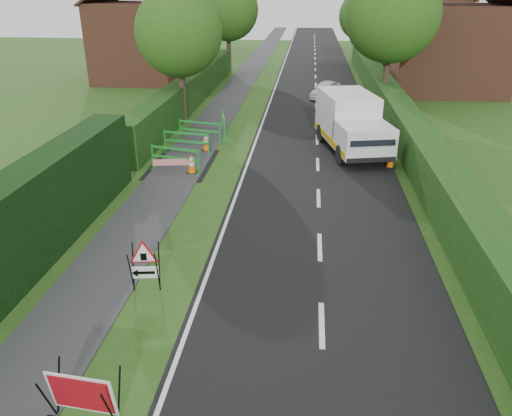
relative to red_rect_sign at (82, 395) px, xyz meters
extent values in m
plane|color=#254F16|center=(1.50, 1.99, -0.56)|extent=(120.00, 120.00, 0.00)
cube|color=black|center=(4.00, 36.99, -0.56)|extent=(6.00, 90.00, 0.02)
cube|color=#2D2D30|center=(-1.50, 36.99, -0.56)|extent=(2.00, 90.00, 0.02)
cube|color=#14380F|center=(-3.50, 23.99, -0.56)|extent=(1.00, 24.00, 1.80)
cube|color=#14380F|center=(8.00, 17.99, -0.56)|extent=(1.20, 50.00, 1.50)
cube|color=brown|center=(-8.50, 31.99, 2.19)|extent=(7.00, 7.00, 5.50)
cube|color=brown|center=(12.50, 29.99, 2.19)|extent=(7.00, 7.00, 5.50)
cube|color=brown|center=(13.50, 43.99, 2.19)|extent=(7.00, 7.00, 5.50)
cylinder|color=#2D2116|center=(-3.10, 19.99, 0.75)|extent=(0.36, 0.36, 2.62)
sphere|color=#184011|center=(-3.10, 19.99, 3.93)|extent=(4.40, 4.40, 4.40)
cylinder|color=#2D2116|center=(7.90, 23.99, 0.92)|extent=(0.36, 0.36, 2.97)
sphere|color=#184011|center=(7.90, 23.99, 4.62)|extent=(5.20, 5.20, 5.20)
cylinder|color=#2D2116|center=(-3.10, 35.99, 0.84)|extent=(0.36, 0.36, 2.80)
sphere|color=#184011|center=(-3.10, 35.99, 4.28)|extent=(4.80, 4.80, 4.80)
cylinder|color=#2D2116|center=(7.90, 39.99, 0.66)|extent=(0.36, 0.36, 2.45)
sphere|color=#184011|center=(7.90, 39.99, 3.67)|extent=(4.20, 4.20, 4.20)
cylinder|color=black|center=(-0.57, -0.09, -0.07)|extent=(0.07, 0.34, 0.96)
cylinder|color=black|center=(-0.53, 0.26, -0.07)|extent=(0.07, 0.34, 0.96)
cylinder|color=black|center=(0.54, -0.20, -0.07)|extent=(0.07, 0.34, 0.96)
cylinder|color=black|center=(0.57, 0.15, -0.07)|extent=(0.07, 0.34, 0.96)
cube|color=white|center=(0.00, 0.01, 0.02)|extent=(1.18, 0.25, 0.84)
cube|color=#AD0C18|center=(0.00, -0.01, 0.02)|extent=(1.07, 0.22, 0.73)
cylinder|color=black|center=(-0.44, 3.73, 0.03)|extent=(0.08, 0.35, 1.14)
cylinder|color=black|center=(-0.48, 4.01, 0.03)|extent=(0.08, 0.35, 1.14)
cylinder|color=black|center=(0.17, 3.82, 0.03)|extent=(0.08, 0.35, 1.14)
cylinder|color=black|center=(0.13, 4.10, 0.03)|extent=(0.08, 0.35, 1.14)
cube|color=white|center=(-0.15, 3.90, -0.05)|extent=(0.63, 0.11, 0.31)
cube|color=black|center=(-0.15, 3.88, -0.05)|extent=(0.45, 0.08, 0.07)
cone|color=black|center=(-0.39, 3.85, -0.05)|extent=(0.17, 0.20, 0.19)
cube|color=black|center=(-0.15, 3.87, 0.38)|extent=(0.14, 0.03, 0.19)
cube|color=silver|center=(5.23, 16.30, 0.84)|extent=(2.72, 3.65, 1.96)
cube|color=silver|center=(5.79, 13.88, 0.46)|extent=(2.46, 2.52, 1.20)
cube|color=black|center=(6.02, 12.89, 0.76)|extent=(1.79, 0.63, 0.55)
cube|color=#DBA60B|center=(4.45, 15.14, 0.06)|extent=(1.16, 4.90, 0.24)
cube|color=#DBA60B|center=(6.44, 15.61, 0.06)|extent=(1.16, 4.90, 0.24)
cube|color=black|center=(6.02, 12.90, -0.08)|extent=(1.97, 0.57, 0.20)
cylinder|color=black|center=(4.91, 13.62, -0.16)|extent=(0.42, 0.85, 0.81)
cylinder|color=black|center=(6.69, 14.04, -0.16)|extent=(0.42, 0.85, 0.81)
cylinder|color=black|center=(4.17, 16.81, -0.16)|extent=(0.42, 0.85, 0.81)
cylinder|color=black|center=(5.95, 17.23, -0.16)|extent=(0.42, 0.85, 0.81)
cube|color=black|center=(6.89, 13.50, -0.54)|extent=(0.38, 0.38, 0.04)
cone|color=orange|center=(6.89, 13.50, -0.15)|extent=(0.32, 0.32, 0.75)
cylinder|color=white|center=(6.89, 13.50, -0.19)|extent=(0.25, 0.25, 0.14)
cylinder|color=white|center=(6.89, 13.50, 0.00)|extent=(0.17, 0.17, 0.10)
cube|color=black|center=(6.48, 15.47, -0.54)|extent=(0.38, 0.38, 0.04)
cone|color=orange|center=(6.48, 15.47, -0.15)|extent=(0.32, 0.32, 0.75)
cylinder|color=white|center=(6.48, 15.47, -0.19)|extent=(0.25, 0.25, 0.14)
cylinder|color=white|center=(6.48, 15.47, 0.00)|extent=(0.17, 0.17, 0.10)
cube|color=black|center=(6.75, 17.50, -0.54)|extent=(0.38, 0.38, 0.04)
cone|color=orange|center=(6.75, 17.50, -0.15)|extent=(0.32, 0.32, 0.75)
cylinder|color=white|center=(6.75, 17.50, -0.19)|extent=(0.25, 0.25, 0.14)
cylinder|color=white|center=(6.75, 17.50, 0.00)|extent=(0.17, 0.17, 0.10)
cube|color=black|center=(-0.88, 12.02, -0.54)|extent=(0.38, 0.38, 0.04)
cone|color=orange|center=(-0.88, 12.02, -0.15)|extent=(0.32, 0.32, 0.75)
cylinder|color=white|center=(-0.88, 12.02, -0.19)|extent=(0.25, 0.25, 0.14)
cylinder|color=white|center=(-0.88, 12.02, 0.00)|extent=(0.17, 0.17, 0.10)
cube|color=black|center=(-0.88, 14.89, -0.54)|extent=(0.38, 0.38, 0.04)
cone|color=orange|center=(-0.88, 14.89, -0.15)|extent=(0.32, 0.32, 0.75)
cylinder|color=white|center=(-0.88, 14.89, -0.19)|extent=(0.25, 0.25, 0.14)
cylinder|color=white|center=(-0.88, 14.89, 0.00)|extent=(0.17, 0.17, 0.10)
cube|color=#198929|center=(-2.51, 12.37, -0.06)|extent=(0.06, 0.06, 1.00)
cube|color=#198929|center=(-0.57, 11.92, -0.06)|extent=(0.06, 0.06, 1.00)
cube|color=#198929|center=(-1.54, 12.14, 0.36)|extent=(1.96, 0.50, 0.08)
cube|color=#198929|center=(-1.54, 12.14, -0.01)|extent=(1.96, 0.50, 0.08)
cube|color=#198929|center=(-2.51, 12.37, -0.54)|extent=(0.14, 0.35, 0.04)
cube|color=#198929|center=(-0.57, 11.92, -0.54)|extent=(0.14, 0.35, 0.04)
cube|color=#198929|center=(-2.60, 14.48, -0.06)|extent=(0.06, 0.06, 1.00)
cube|color=#198929|center=(-0.62, 14.18, -0.06)|extent=(0.06, 0.06, 1.00)
cube|color=#198929|center=(-1.61, 14.33, 0.36)|extent=(1.98, 0.35, 0.08)
cube|color=#198929|center=(-1.61, 14.33, -0.01)|extent=(1.98, 0.35, 0.08)
cube|color=#198929|center=(-2.60, 14.48, -0.54)|extent=(0.11, 0.36, 0.04)
cube|color=#198929|center=(-0.62, 14.18, -0.54)|extent=(0.11, 0.36, 0.04)
cube|color=#198929|center=(-2.38, 16.39, -0.06)|extent=(0.06, 0.06, 1.00)
cube|color=#198929|center=(-0.43, 15.94, -0.06)|extent=(0.06, 0.06, 1.00)
cube|color=#198929|center=(-1.41, 16.17, 0.36)|extent=(1.96, 0.50, 0.08)
cube|color=#198929|center=(-1.41, 16.17, -0.01)|extent=(1.96, 0.50, 0.08)
cube|color=#198929|center=(-2.38, 16.39, -0.54)|extent=(0.14, 0.35, 0.04)
cube|color=#198929|center=(-0.43, 15.94, -0.54)|extent=(0.14, 0.35, 0.04)
cube|color=#198929|center=(-0.32, 16.57, -0.06)|extent=(0.06, 0.06, 1.00)
cube|color=#198929|center=(-0.78, 18.52, -0.06)|extent=(0.06, 0.06, 1.00)
cube|color=#198929|center=(-0.55, 17.55, 0.36)|extent=(0.51, 1.96, 0.08)
cube|color=#198929|center=(-0.55, 17.55, -0.01)|extent=(0.51, 1.96, 0.08)
cube|color=#198929|center=(-0.32, 16.57, -0.54)|extent=(0.35, 0.14, 0.04)
cube|color=#198929|center=(-0.78, 18.52, -0.54)|extent=(0.35, 0.14, 0.04)
cube|color=red|center=(-1.60, 11.92, -0.56)|extent=(1.48, 0.31, 0.25)
imported|color=silver|center=(4.60, 26.57, -0.03)|extent=(2.29, 3.39, 1.07)
camera|label=1|loc=(3.50, -5.87, 6.18)|focal=35.00mm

